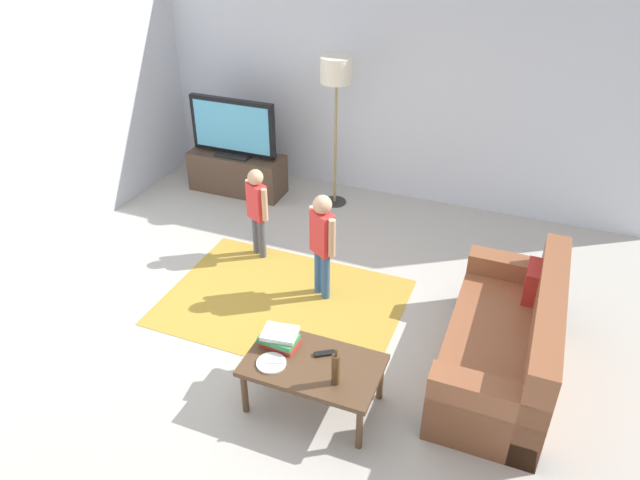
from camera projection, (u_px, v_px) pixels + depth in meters
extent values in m
plane|color=#B2ADA3|center=(295.00, 336.00, 5.20)|extent=(7.80, 7.80, 0.00)
cube|color=silver|center=(397.00, 87.00, 6.85)|extent=(6.00, 0.12, 2.70)
cube|color=#B28C33|center=(283.00, 302.00, 5.61)|extent=(2.20, 1.60, 0.01)
cube|color=#4C3828|center=(237.00, 173.00, 7.45)|extent=(1.20, 0.44, 0.50)
cube|color=black|center=(236.00, 185.00, 7.49)|extent=(1.10, 0.32, 0.03)
cube|color=black|center=(235.00, 154.00, 7.29)|extent=(0.44, 0.28, 0.03)
cube|color=black|center=(233.00, 126.00, 7.11)|extent=(1.10, 0.07, 0.68)
cube|color=#59B2D8|center=(231.00, 127.00, 7.08)|extent=(1.00, 0.01, 0.58)
cube|color=brown|center=(497.00, 351.00, 4.73)|extent=(0.80, 1.80, 0.42)
cube|color=brown|center=(542.00, 340.00, 4.52)|extent=(0.20, 1.80, 0.86)
cube|color=brown|center=(484.00, 416.00, 4.06)|extent=(0.80, 0.20, 0.60)
cube|color=brown|center=(511.00, 287.00, 5.32)|extent=(0.80, 0.20, 0.60)
cube|color=#B22823|center=(531.00, 282.00, 4.93)|extent=(0.10, 0.32, 0.32)
cylinder|color=#262626|center=(335.00, 202.00, 7.30)|extent=(0.28, 0.28, 0.02)
cylinder|color=#99844C|center=(335.00, 145.00, 6.90)|extent=(0.03, 0.03, 1.50)
cylinder|color=silver|center=(337.00, 70.00, 6.44)|extent=(0.36, 0.36, 0.28)
cylinder|color=#4C4C59|center=(256.00, 235.00, 6.23)|extent=(0.07, 0.07, 0.45)
cylinder|color=#4C4C59|center=(262.00, 239.00, 6.16)|extent=(0.07, 0.07, 0.45)
cube|color=red|center=(257.00, 202.00, 5.97)|extent=(0.24, 0.20, 0.38)
sphere|color=tan|center=(255.00, 177.00, 5.83)|extent=(0.16, 0.16, 0.16)
cylinder|color=tan|center=(249.00, 195.00, 6.05)|extent=(0.06, 0.06, 0.35)
cylinder|color=tan|center=(265.00, 205.00, 5.88)|extent=(0.06, 0.06, 0.35)
cylinder|color=#33598C|center=(319.00, 271.00, 5.63)|extent=(0.08, 0.08, 0.48)
cylinder|color=#33598C|center=(326.00, 277.00, 5.55)|extent=(0.08, 0.08, 0.48)
cube|color=red|center=(322.00, 233.00, 5.35)|extent=(0.26, 0.23, 0.41)
sphere|color=tan|center=(322.00, 205.00, 5.20)|extent=(0.17, 0.17, 0.17)
cylinder|color=tan|center=(313.00, 224.00, 5.45)|extent=(0.06, 0.06, 0.37)
cylinder|color=tan|center=(332.00, 238.00, 5.24)|extent=(0.06, 0.06, 0.37)
cube|color=#513823|center=(313.00, 365.00, 4.33)|extent=(1.00, 0.60, 0.04)
cylinder|color=#513823|center=(244.00, 392.00, 4.39)|extent=(0.05, 0.05, 0.38)
cylinder|color=#513823|center=(359.00, 428.00, 4.11)|extent=(0.05, 0.05, 0.38)
cylinder|color=#513823|center=(274.00, 349.00, 4.78)|extent=(0.05, 0.05, 0.38)
cylinder|color=#513823|center=(380.00, 379.00, 4.50)|extent=(0.05, 0.05, 0.38)
cube|color=red|center=(280.00, 342.00, 4.48)|extent=(0.28, 0.20, 0.04)
cube|color=#388C4C|center=(279.00, 339.00, 4.46)|extent=(0.29, 0.20, 0.04)
cube|color=white|center=(280.00, 333.00, 4.45)|extent=(0.28, 0.23, 0.04)
cylinder|color=#4C3319|center=(336.00, 369.00, 4.09)|extent=(0.06, 0.06, 0.25)
cylinder|color=#4C3319|center=(336.00, 353.00, 4.01)|extent=(0.02, 0.02, 0.06)
cube|color=black|center=(325.00, 353.00, 4.40)|extent=(0.17, 0.13, 0.02)
cylinder|color=white|center=(271.00, 363.00, 4.31)|extent=(0.22, 0.22, 0.02)
cube|color=silver|center=(274.00, 363.00, 4.30)|extent=(0.14, 0.06, 0.01)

